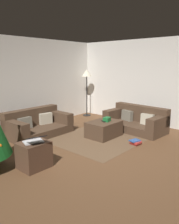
% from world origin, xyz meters
% --- Properties ---
extents(ground_plane, '(6.40, 6.40, 0.00)m').
position_xyz_m(ground_plane, '(0.00, 0.00, 0.00)').
color(ground_plane, brown).
extents(rear_partition, '(6.40, 0.12, 2.60)m').
position_xyz_m(rear_partition, '(0.00, 3.14, 1.30)').
color(rear_partition, silver).
rests_on(rear_partition, ground_plane).
extents(corner_partition, '(0.12, 6.40, 2.60)m').
position_xyz_m(corner_partition, '(3.14, 0.00, 1.30)').
color(corner_partition, silver).
rests_on(corner_partition, ground_plane).
extents(couch_left, '(1.69, 0.94, 0.68)m').
position_xyz_m(couch_left, '(0.13, 2.25, 0.26)').
color(couch_left, '#473323').
rests_on(couch_left, ground_plane).
extents(couch_right, '(0.97, 1.74, 0.68)m').
position_xyz_m(couch_right, '(2.24, 0.45, 0.27)').
color(couch_right, '#473323').
rests_on(couch_right, ground_plane).
extents(ottoman, '(0.86, 0.62, 0.41)m').
position_xyz_m(ottoman, '(1.16, 0.78, 0.20)').
color(ottoman, '#473323').
rests_on(ottoman, ground_plane).
extents(gift_box, '(0.21, 0.17, 0.11)m').
position_xyz_m(gift_box, '(1.21, 0.73, 0.46)').
color(gift_box, '#19662D').
rests_on(gift_box, ottoman).
extents(tv_remote, '(0.12, 0.16, 0.02)m').
position_xyz_m(tv_remote, '(1.14, 0.78, 0.42)').
color(tv_remote, black).
rests_on(tv_remote, ottoman).
extents(side_table, '(0.52, 0.44, 0.49)m').
position_xyz_m(side_table, '(-1.10, 0.63, 0.24)').
color(side_table, '#4C3323').
rests_on(side_table, ground_plane).
extents(laptop, '(0.44, 0.47, 0.18)m').
position_xyz_m(laptop, '(-1.12, 0.57, 0.54)').
color(laptop, silver).
rests_on(laptop, side_table).
extents(book_stack, '(0.28, 0.26, 0.11)m').
position_xyz_m(book_stack, '(1.19, -0.14, 0.05)').
color(book_stack, '#B7332D').
rests_on(book_stack, ground_plane).
extents(corner_lamp, '(0.36, 0.36, 1.66)m').
position_xyz_m(corner_lamp, '(2.67, 2.75, 1.41)').
color(corner_lamp, black).
rests_on(corner_lamp, ground_plane).
extents(area_rug, '(2.60, 2.00, 0.01)m').
position_xyz_m(area_rug, '(1.16, 0.78, 0.00)').
color(area_rug, brown).
rests_on(area_rug, ground_plane).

